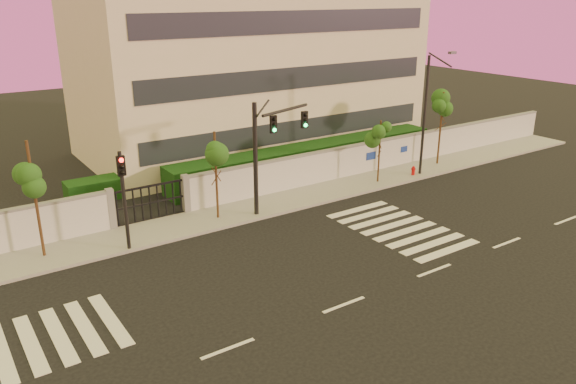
# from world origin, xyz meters

# --- Properties ---
(ground) EXTENTS (120.00, 120.00, 0.00)m
(ground) POSITION_xyz_m (0.00, 0.00, 0.00)
(ground) COLOR black
(ground) RESTS_ON ground
(sidewalk) EXTENTS (60.00, 3.00, 0.15)m
(sidewalk) POSITION_xyz_m (0.00, 10.50, 0.07)
(sidewalk) COLOR gray
(sidewalk) RESTS_ON ground
(perimeter_wall) EXTENTS (60.00, 0.36, 2.20)m
(perimeter_wall) POSITION_xyz_m (0.10, 12.00, 1.07)
(perimeter_wall) COLOR #BABDC2
(perimeter_wall) RESTS_ON ground
(hedge_row) EXTENTS (41.00, 4.25, 1.80)m
(hedge_row) POSITION_xyz_m (1.17, 14.74, 0.82)
(hedge_row) COLOR black
(hedge_row) RESTS_ON ground
(institutional_building) EXTENTS (24.40, 12.40, 12.25)m
(institutional_building) POSITION_xyz_m (9.00, 21.99, 6.16)
(institutional_building) COLOR beige
(institutional_building) RESTS_ON ground
(road_markings) EXTENTS (57.00, 7.62, 0.02)m
(road_markings) POSITION_xyz_m (-1.58, 3.76, 0.01)
(road_markings) COLOR silver
(road_markings) RESTS_ON ground
(street_tree_c) EXTENTS (1.60, 1.27, 5.43)m
(street_tree_c) POSITION_xyz_m (-8.52, 10.64, 3.99)
(street_tree_c) COLOR #382314
(street_tree_c) RESTS_ON ground
(street_tree_d) EXTENTS (1.48, 1.18, 4.73)m
(street_tree_d) POSITION_xyz_m (0.01, 10.31, 3.48)
(street_tree_d) COLOR #382314
(street_tree_d) RESTS_ON ground
(street_tree_e) EXTENTS (1.33, 1.06, 4.01)m
(street_tree_e) POSITION_xyz_m (10.99, 10.03, 2.95)
(street_tree_e) COLOR #382314
(street_tree_e) RESTS_ON ground
(street_tree_f) EXTENTS (1.56, 1.24, 5.06)m
(street_tree_f) POSITION_xyz_m (17.09, 10.64, 3.72)
(street_tree_f) COLOR #382314
(street_tree_f) RESTS_ON ground
(traffic_signal_main) EXTENTS (3.77, 1.37, 6.09)m
(traffic_signal_main) POSITION_xyz_m (2.68, 9.58, 3.85)
(traffic_signal_main) COLOR black
(traffic_signal_main) RESTS_ON ground
(traffic_signal_secondary) EXTENTS (0.37, 0.35, 4.74)m
(traffic_signal_secondary) POSITION_xyz_m (-5.15, 9.19, 3.01)
(traffic_signal_secondary) COLOR black
(traffic_signal_secondary) RESTS_ON ground
(streetlight_east) EXTENTS (0.48, 1.93, 8.02)m
(streetlight_east) POSITION_xyz_m (14.36, 9.52, 4.34)
(streetlight_east) COLOR black
(streetlight_east) RESTS_ON ground
(fire_hydrant) EXTENTS (0.29, 0.28, 0.74)m
(fire_hydrant) POSITION_xyz_m (13.77, 9.72, 0.37)
(fire_hydrant) COLOR #AD0B0B
(fire_hydrant) RESTS_ON ground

